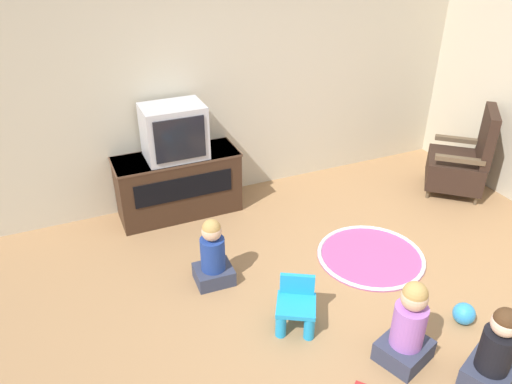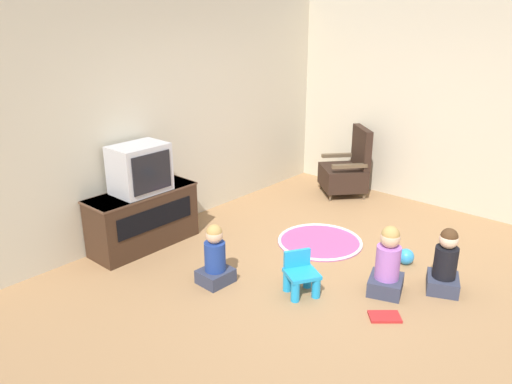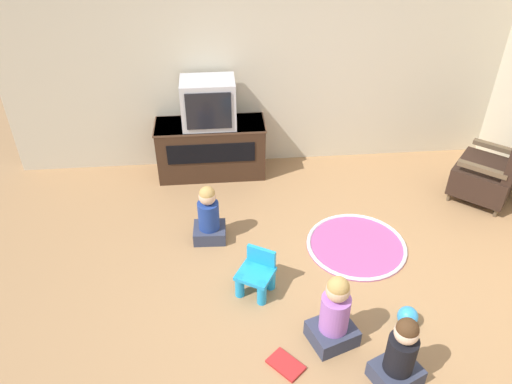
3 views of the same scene
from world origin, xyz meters
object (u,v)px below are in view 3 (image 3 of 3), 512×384
at_px(yellow_kid_chair, 256,276).
at_px(child_watching_right, 335,315).
at_px(child_watching_center, 209,217).
at_px(television, 208,103).
at_px(child_watching_left, 400,356).
at_px(toy_ball, 408,316).
at_px(black_armchair, 491,171).
at_px(tv_cabinet, 211,148).
at_px(book, 286,365).

bearing_deg(yellow_kid_chair, child_watching_right, -17.37).
bearing_deg(child_watching_right, child_watching_center, 105.71).
distance_m(television, child_watching_right, 2.75).
xyz_separation_m(child_watching_left, child_watching_center, (-1.34, 1.73, -0.01)).
relative_size(television, yellow_kid_chair, 1.47).
bearing_deg(toy_ball, child_watching_left, -117.63).
bearing_deg(black_armchair, child_watching_left, 2.38).
bearing_deg(child_watching_center, television, 89.99).
xyz_separation_m(black_armchair, child_watching_left, (-1.70, -2.13, -0.08)).
relative_size(tv_cabinet, book, 3.96).
bearing_deg(black_armchair, television, -63.72).
height_order(toy_ball, book, toy_ball).
bearing_deg(child_watching_left, child_watching_right, 110.87).
bearing_deg(black_armchair, child_watching_right, -9.29).
relative_size(television, black_armchair, 0.60).
bearing_deg(black_armchair, child_watching_center, -41.51).
relative_size(tv_cabinet, yellow_kid_chair, 3.12).
bearing_deg(television, tv_cabinet, 90.00).
bearing_deg(tv_cabinet, book, -79.63).
height_order(black_armchair, yellow_kid_chair, black_armchair).
bearing_deg(child_watching_right, black_armchair, 20.15).
distance_m(tv_cabinet, child_watching_center, 1.20).
xyz_separation_m(child_watching_center, book, (0.55, -1.54, -0.26)).
bearing_deg(tv_cabinet, toy_ball, -57.49).
bearing_deg(toy_ball, black_armchair, 48.56).
xyz_separation_m(yellow_kid_chair, child_watching_left, (0.94, -0.99, 0.11)).
distance_m(black_armchair, yellow_kid_chair, 2.88).
height_order(television, child_watching_right, television).
xyz_separation_m(television, yellow_kid_chair, (0.35, -1.93, -0.75)).
relative_size(toy_ball, book, 0.54).
relative_size(tv_cabinet, child_watching_center, 2.02).
height_order(child_watching_left, child_watching_center, child_watching_left).
height_order(yellow_kid_chair, book, yellow_kid_chair).
distance_m(black_armchair, child_watching_right, 2.72).
xyz_separation_m(child_watching_center, toy_ball, (1.60, -1.23, -0.18)).
xyz_separation_m(child_watching_left, child_watching_right, (-0.39, 0.39, 0.02)).
bearing_deg(child_watching_center, toy_ball, -35.32).
bearing_deg(child_watching_right, child_watching_left, -64.91).
xyz_separation_m(tv_cabinet, television, (-0.00, -0.02, 0.58)).
bearing_deg(tv_cabinet, child_watching_left, -66.28).
bearing_deg(television, black_armchair, -14.71).
distance_m(tv_cabinet, child_watching_right, 2.69).
bearing_deg(book, child_watching_left, -144.98).
xyz_separation_m(child_watching_right, book, (-0.40, -0.21, -0.28)).
relative_size(child_watching_center, toy_ball, 3.66).
bearing_deg(television, child_watching_right, -70.39).
distance_m(yellow_kid_chair, book, 0.83).
relative_size(child_watching_left, book, 2.04).
distance_m(yellow_kid_chair, child_watching_left, 1.37).
relative_size(child_watching_right, book, 2.16).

